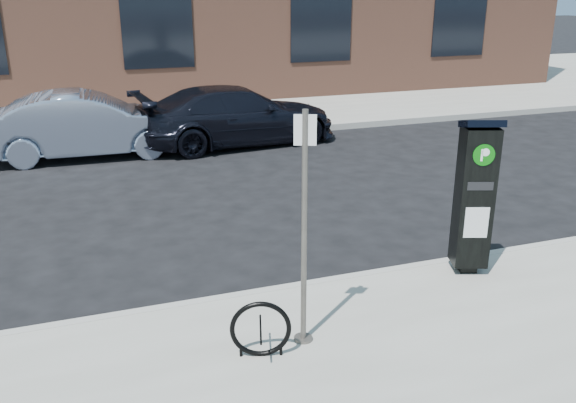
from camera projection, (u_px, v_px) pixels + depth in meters
name	position (u px, v px, depth m)	size (l,w,h in m)	color
ground	(316.00, 292.00, 7.30)	(120.00, 120.00, 0.00)	black
sidewalk_far	(153.00, 98.00, 19.71)	(60.00, 12.00, 0.15)	gray
curb_near	(317.00, 287.00, 7.26)	(60.00, 0.12, 0.16)	#9E9B93
curb_far	(189.00, 138.00, 14.40)	(60.00, 0.12, 0.16)	#9E9B93
parking_kiosk	(474.00, 195.00, 7.20)	(0.54, 0.51, 1.92)	black
sign_pole	(304.00, 233.00, 5.66)	(0.19, 0.18, 2.30)	#4C4943
bike_rack	(261.00, 329.00, 5.69)	(0.57, 0.21, 0.58)	black
car_silver	(88.00, 125.00, 12.93)	(1.47, 4.21, 1.39)	#8995AE
car_dark	(237.00, 115.00, 13.98)	(1.88, 4.63, 1.34)	black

